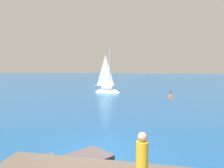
# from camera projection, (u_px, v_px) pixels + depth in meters

# --- Properties ---
(ground_plane) EXTENTS (160.00, 160.00, 0.00)m
(ground_plane) POSITION_uv_depth(u_px,v_px,m) (104.00, 155.00, 8.68)
(ground_plane) COLOR navy
(boulder_seaward) EXTENTS (1.90, 1.94, 0.96)m
(boulder_seaward) POSITION_uv_depth(u_px,v_px,m) (88.00, 166.00, 7.72)
(boulder_seaward) COLOR #4F4145
(boulder_seaward) RESTS_ON ground
(boulder_inland) EXTENTS (0.91, 1.05, 0.60)m
(boulder_inland) POSITION_uv_depth(u_px,v_px,m) (45.00, 165.00, 7.80)
(boulder_inland) COLOR #4A4B46
(boulder_inland) RESTS_ON ground
(sailboat_near) EXTENTS (3.52, 1.68, 6.40)m
(sailboat_near) POSITION_uv_depth(u_px,v_px,m) (107.00, 90.00, 27.60)
(sailboat_near) COLOR white
(sailboat_near) RESTS_ON ground
(person_standing) EXTENTS (0.28, 0.28, 1.62)m
(person_standing) POSITION_uv_depth(u_px,v_px,m) (142.00, 164.00, 4.82)
(person_standing) COLOR gold
(person_standing) RESTS_ON shore_ledge
(marker_buoy) EXTENTS (0.56, 0.56, 1.13)m
(marker_buoy) POSITION_uv_depth(u_px,v_px,m) (171.00, 97.00, 24.22)
(marker_buoy) COLOR #EA5114
(marker_buoy) RESTS_ON ground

